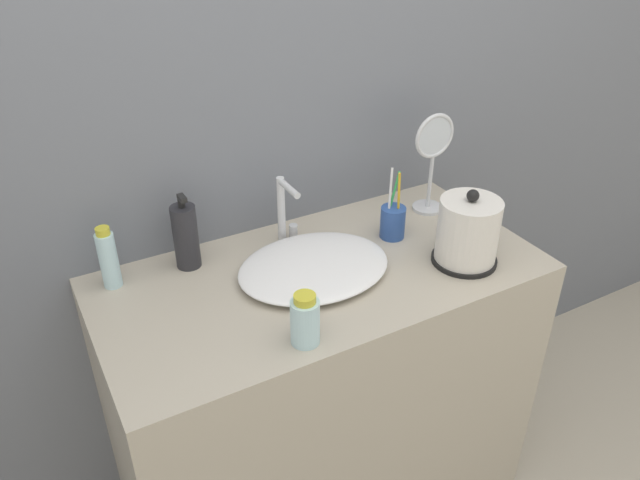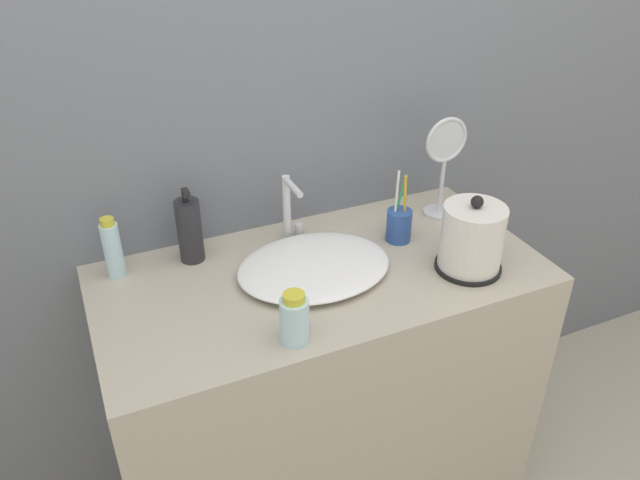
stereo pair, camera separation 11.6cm
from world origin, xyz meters
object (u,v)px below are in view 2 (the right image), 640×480
at_px(vanity_mirror, 444,160).
at_px(electric_kettle, 471,241).
at_px(mouthwash_bottle, 113,249).
at_px(toothbrush_cup, 399,224).
at_px(faucet, 290,207).
at_px(lotion_bottle, 190,230).
at_px(shampoo_bottle, 294,319).

bearing_deg(vanity_mirror, electric_kettle, -108.51).
distance_m(mouthwash_bottle, vanity_mirror, 0.94).
distance_m(electric_kettle, toothbrush_cup, 0.22).
distance_m(faucet, toothbrush_cup, 0.31).
bearing_deg(faucet, lotion_bottle, 176.54).
distance_m(electric_kettle, vanity_mirror, 0.31).
distance_m(toothbrush_cup, mouthwash_bottle, 0.76).
bearing_deg(mouthwash_bottle, vanity_mirror, -3.73).
bearing_deg(faucet, shampoo_bottle, -110.54).
xyz_separation_m(shampoo_bottle, vanity_mirror, (0.61, 0.36, 0.12)).
height_order(faucet, lotion_bottle, lotion_bottle).
relative_size(shampoo_bottle, vanity_mirror, 0.42).
xyz_separation_m(faucet, mouthwash_bottle, (-0.47, 0.02, -0.02)).
bearing_deg(lotion_bottle, mouthwash_bottle, 178.52).
height_order(faucet, shampoo_bottle, faucet).
bearing_deg(electric_kettle, shampoo_bottle, -171.02).
height_order(faucet, toothbrush_cup, toothbrush_cup).
bearing_deg(toothbrush_cup, faucet, 156.42).
bearing_deg(lotion_bottle, faucet, -3.46).
bearing_deg(mouthwash_bottle, shampoo_bottle, -52.88).
distance_m(toothbrush_cup, shampoo_bottle, 0.51).
bearing_deg(vanity_mirror, mouthwash_bottle, 176.27).
bearing_deg(vanity_mirror, toothbrush_cup, -156.64).
bearing_deg(faucet, mouthwash_bottle, 177.36).
relative_size(lotion_bottle, mouthwash_bottle, 1.26).
bearing_deg(toothbrush_cup, lotion_bottle, 166.04).
height_order(toothbrush_cup, shampoo_bottle, toothbrush_cup).
bearing_deg(toothbrush_cup, shampoo_bottle, -146.54).
bearing_deg(vanity_mirror, shampoo_bottle, -149.42).
relative_size(electric_kettle, lotion_bottle, 1.01).
xyz_separation_m(electric_kettle, vanity_mirror, (0.09, 0.28, 0.09)).
relative_size(faucet, toothbrush_cup, 0.94).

